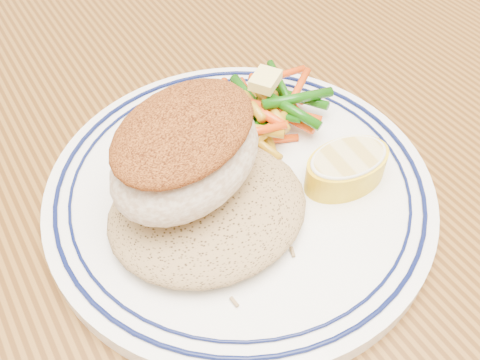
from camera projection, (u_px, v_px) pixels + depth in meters
name	position (u px, v px, depth m)	size (l,w,h in m)	color
dining_table	(249.00, 299.00, 0.44)	(1.50, 0.90, 0.75)	#4F2E0F
plate	(240.00, 190.00, 0.38)	(0.27, 0.27, 0.02)	white
rice_pilaf	(208.00, 205.00, 0.35)	(0.13, 0.12, 0.03)	#94764A
fish_fillet	(186.00, 150.00, 0.33)	(0.13, 0.12, 0.06)	beige
vegetable_pile	(264.00, 110.00, 0.41)	(0.10, 0.10, 0.03)	#124F09
butter_pat	(265.00, 80.00, 0.40)	(0.02, 0.02, 0.01)	#FFED7C
lemon_wedge	(347.00, 167.00, 0.37)	(0.06, 0.06, 0.02)	yellow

